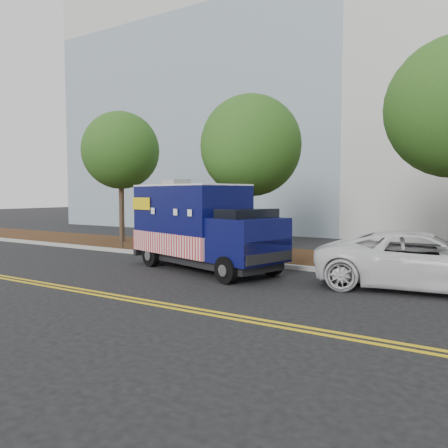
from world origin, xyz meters
The scene contains 11 objects.
ground centered at (0.00, 0.00, 0.00)m, with size 120.00×120.00×0.00m, color black.
curb centered at (0.00, 1.40, 0.07)m, with size 120.00×0.18×0.15m, color #9E9E99.
mulch_strip centered at (0.00, 3.50, 0.07)m, with size 120.00×4.00×0.15m, color black.
centerline_near centered at (0.00, -4.45, 0.01)m, with size 120.00×0.10×0.01m, color gold.
centerline_far centered at (0.00, -4.70, 0.01)m, with size 120.00×0.10×0.01m, color gold.
office_building centered at (2.00, 22.00, 15.20)m, with size 46.00×20.00×30.40m.
tree_a centered at (-6.53, 3.69, 4.67)m, with size 3.83×3.83×6.60m.
tree_b centered at (0.80, 3.68, 4.49)m, with size 4.14×4.14×6.57m.
sign_post centered at (-4.44, 1.61, 1.20)m, with size 0.06×0.06×2.40m, color #473828.
food_truck centered at (0.97, -0.20, 1.38)m, with size 6.12×3.63×3.05m.
white_car centered at (7.80, 0.35, 0.77)m, with size 2.56×5.55×1.54m, color silver.
Camera 1 is at (9.35, -12.19, 2.55)m, focal length 35.00 mm.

